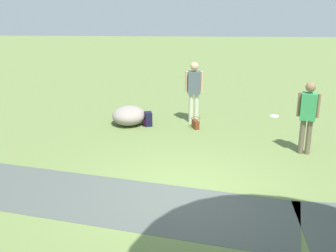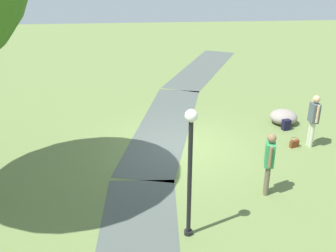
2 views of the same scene
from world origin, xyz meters
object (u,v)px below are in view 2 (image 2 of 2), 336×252
at_px(lawn_boulder, 284,117).
at_px(man_near_boulder, 269,159).
at_px(handbag_on_grass, 294,143).
at_px(woman_with_handbag, 314,117).
at_px(backpack_by_boulder, 286,125).
at_px(lamp_post, 190,161).

xyz_separation_m(lawn_boulder, man_near_boulder, (-4.56, 2.07, 0.78)).
height_order(lawn_boulder, handbag_on_grass, lawn_boulder).
relative_size(woman_with_handbag, backpack_by_boulder, 4.53).
bearing_deg(lawn_boulder, lamp_post, 144.20).
xyz_separation_m(lawn_boulder, handbag_on_grass, (-1.94, 0.29, -0.13)).
xyz_separation_m(man_near_boulder, handbag_on_grass, (2.62, -1.78, -0.91)).
relative_size(lamp_post, lawn_boulder, 2.58).
bearing_deg(man_near_boulder, lawn_boulder, -24.44).
height_order(lawn_boulder, backpack_by_boulder, lawn_boulder).
xyz_separation_m(lamp_post, man_near_boulder, (1.54, -2.32, -0.92)).
height_order(lamp_post, lawn_boulder, lamp_post).
distance_m(lawn_boulder, man_near_boulder, 5.07).
bearing_deg(man_near_boulder, lamp_post, 123.46).
bearing_deg(woman_with_handbag, lamp_post, 132.09).
bearing_deg(handbag_on_grass, man_near_boulder, 145.73).
bearing_deg(backpack_by_boulder, lawn_boulder, -9.53).
relative_size(lawn_boulder, woman_with_handbag, 0.68).
distance_m(lamp_post, lawn_boulder, 7.71).
xyz_separation_m(lawn_boulder, backpack_by_boulder, (-0.56, 0.09, -0.08)).
relative_size(lawn_boulder, handbag_on_grass, 3.52).
bearing_deg(woman_with_handbag, handbag_on_grass, 95.18).
xyz_separation_m(lamp_post, handbag_on_grass, (4.15, -4.11, -1.84)).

